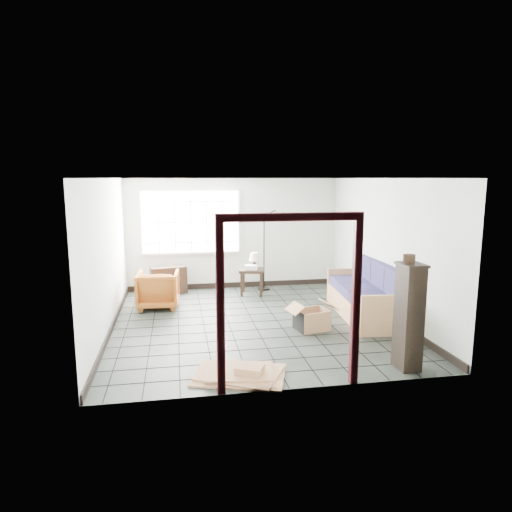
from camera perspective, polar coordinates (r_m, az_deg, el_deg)
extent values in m
plane|color=black|center=(8.45, -0.39, -8.22)|extent=(5.50, 5.50, 0.00)
cube|color=silver|center=(10.84, -2.83, 2.80)|extent=(5.00, 0.02, 2.60)
cube|color=silver|center=(5.50, 4.41, -4.01)|extent=(5.00, 0.02, 2.60)
cube|color=silver|center=(8.11, -18.09, 0.00)|extent=(0.02, 5.50, 2.60)
cube|color=silver|center=(8.90, 15.68, 0.94)|extent=(0.02, 5.50, 2.60)
cube|color=white|center=(8.04, -0.41, 9.70)|extent=(5.00, 5.50, 0.02)
cube|color=black|center=(11.03, -2.77, -3.61)|extent=(4.95, 0.03, 0.12)
cube|color=black|center=(8.40, -17.50, -8.37)|extent=(0.03, 5.45, 0.12)
cube|color=black|center=(9.16, 15.21, -6.75)|extent=(0.03, 5.45, 0.12)
cube|color=silver|center=(10.69, -8.16, 4.24)|extent=(2.32, 0.06, 1.52)
cube|color=white|center=(10.65, -8.15, 4.22)|extent=(2.20, 0.02, 1.40)
cube|color=black|center=(5.47, -4.48, -6.79)|extent=(0.10, 0.08, 2.10)
cube|color=black|center=(5.87, 12.35, -5.84)|extent=(0.10, 0.08, 2.10)
cube|color=black|center=(5.41, 4.39, 4.90)|extent=(1.80, 0.08, 0.10)
cube|color=#A17548|center=(8.97, 13.37, -6.09)|extent=(1.08, 2.27, 0.40)
cube|color=#A17548|center=(7.91, 15.96, -7.20)|extent=(0.88, 0.15, 0.70)
cube|color=#A17548|center=(9.98, 11.39, -3.50)|extent=(0.88, 0.15, 0.70)
cube|color=#A17548|center=(9.00, 15.87, -3.47)|extent=(0.29, 2.20, 0.77)
cube|color=#18193D|center=(8.23, 14.86, -5.53)|extent=(0.85, 0.77, 0.18)
cube|color=#18193D|center=(8.28, 17.03, -3.65)|extent=(0.22, 0.72, 0.57)
cube|color=#18193D|center=(8.90, 13.30, -4.32)|extent=(0.85, 0.77, 0.18)
cube|color=#18193D|center=(8.94, 15.32, -2.60)|extent=(0.22, 0.72, 0.57)
cube|color=#18193D|center=(9.57, 11.97, -3.28)|extent=(0.85, 0.77, 0.18)
cube|color=#18193D|center=(9.61, 13.84, -1.69)|extent=(0.22, 0.72, 0.57)
imported|color=#9C5616|center=(9.46, -12.14, -3.89)|extent=(0.85, 0.81, 0.82)
cube|color=black|center=(10.24, -0.50, -1.78)|extent=(0.65, 0.65, 0.06)
cube|color=black|center=(10.12, -1.81, -3.62)|extent=(0.07, 0.07, 0.54)
cube|color=black|center=(10.08, 0.63, -3.66)|extent=(0.07, 0.07, 0.54)
cube|color=black|center=(10.53, -1.57, -3.08)|extent=(0.07, 0.07, 0.54)
cube|color=black|center=(10.50, 0.77, -3.12)|extent=(0.07, 0.07, 0.54)
cylinder|color=black|center=(10.30, -0.21, -1.19)|extent=(0.12, 0.12, 0.12)
cylinder|color=black|center=(10.28, -0.21, -0.61)|extent=(0.03, 0.03, 0.09)
cone|color=beige|center=(10.26, -0.21, -0.07)|extent=(0.30, 0.30, 0.18)
cube|color=silver|center=(10.16, -0.60, -1.41)|extent=(0.32, 0.28, 0.10)
cylinder|color=black|center=(10.17, -1.37, -1.40)|extent=(0.03, 0.06, 0.06)
cylinder|color=black|center=(10.83, 0.99, -4.09)|extent=(0.38, 0.38, 0.03)
cylinder|color=black|center=(10.66, 1.01, 0.48)|extent=(0.03, 0.03, 1.74)
cylinder|color=black|center=(10.58, 1.80, 5.39)|extent=(0.28, 0.13, 0.16)
sphere|color=black|center=(10.61, 2.57, 4.97)|extent=(0.20, 0.20, 0.16)
cube|color=black|center=(10.58, -10.86, -2.98)|extent=(0.84, 0.46, 0.62)
cube|color=black|center=(10.57, -10.86, -2.93)|extent=(0.78, 0.41, 0.03)
cube|color=black|center=(6.60, 18.56, -7.28)|extent=(0.28, 0.37, 1.46)
cube|color=black|center=(6.43, 18.91, -1.04)|extent=(0.32, 0.41, 0.04)
cylinder|color=black|center=(6.40, 18.59, -0.35)|extent=(0.20, 0.20, 0.12)
cube|color=#8D6244|center=(8.11, 6.95, -9.01)|extent=(0.59, 0.51, 0.02)
cube|color=black|center=(7.94, 5.32, -8.12)|extent=(0.10, 0.41, 0.35)
cube|color=#8D6244|center=(8.18, 8.58, -7.65)|extent=(0.10, 0.41, 0.35)
cube|color=#8D6244|center=(7.88, 7.70, -8.30)|extent=(0.51, 0.13, 0.35)
cube|color=#8D6244|center=(8.23, 6.28, -7.49)|extent=(0.51, 0.13, 0.35)
cube|color=#8D6244|center=(7.84, 4.87, -6.53)|extent=(0.28, 0.45, 0.14)
cube|color=#8D6244|center=(8.14, 9.07, -5.99)|extent=(0.28, 0.45, 0.14)
cube|color=#8D6244|center=(6.28, -2.07, -14.64)|extent=(1.38, 1.16, 0.02)
cube|color=#8D6244|center=(6.27, -2.07, -14.43)|extent=(1.28, 1.17, 0.02)
cube|color=#8D6244|center=(6.26, -2.07, -14.23)|extent=(0.97, 0.77, 0.02)
cube|color=#8D6244|center=(6.16, -0.79, -13.99)|extent=(0.43, 0.40, 0.10)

